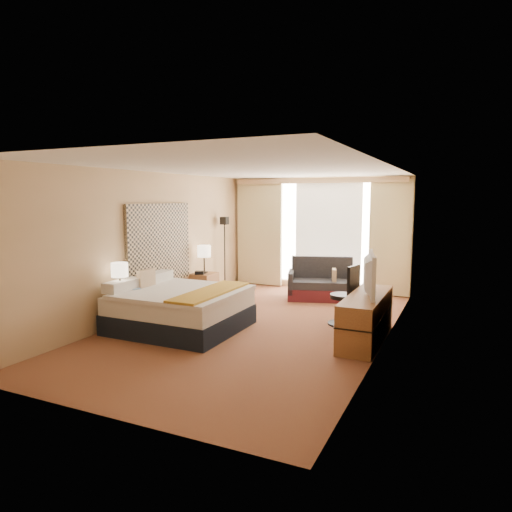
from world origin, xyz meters
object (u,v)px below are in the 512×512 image
at_px(loveseat, 322,285).
at_px(lamp_left, 120,271).
at_px(lamp_right, 204,252).
at_px(nightstand_left, 124,313).
at_px(bed, 180,308).
at_px(desk_chair, 346,299).
at_px(media_dresser, 366,318).
at_px(nightstand_right, 204,286).
at_px(floor_lamp, 225,239).
at_px(television, 364,274).

height_order(loveseat, lamp_left, lamp_left).
bearing_deg(lamp_right, nightstand_left, -90.30).
bearing_deg(lamp_right, bed, -69.19).
bearing_deg(desk_chair, media_dresser, -44.36).
bearing_deg(nightstand_right, bed, -68.91).
bearing_deg(floor_lamp, lamp_left, -89.48).
xyz_separation_m(bed, lamp_right, (-0.80, 2.10, 0.66)).
distance_m(nightstand_left, lamp_right, 2.60).
xyz_separation_m(nightstand_right, floor_lamp, (-0.03, 0.97, 0.93)).
height_order(bed, lamp_left, lamp_left).
distance_m(loveseat, lamp_right, 2.60).
distance_m(nightstand_left, lamp_left, 0.71).
bearing_deg(lamp_right, television, -21.63).
distance_m(loveseat, floor_lamp, 2.48).
height_order(media_dresser, television, television).
bearing_deg(loveseat, media_dresser, -77.56).
distance_m(media_dresser, desk_chair, 0.85).
relative_size(floor_lamp, desk_chair, 1.66).
relative_size(media_dresser, bed, 0.93).
height_order(lamp_right, television, television).
bearing_deg(floor_lamp, media_dresser, -33.02).
bearing_deg(nightstand_left, desk_chair, 28.51).
bearing_deg(television, loveseat, 15.72).
xyz_separation_m(floor_lamp, lamp_right, (0.04, -0.98, -0.20)).
bearing_deg(lamp_left, media_dresser, 16.94).
relative_size(nightstand_right, desk_chair, 0.54).
bearing_deg(television, bed, 89.79).
relative_size(nightstand_left, floor_lamp, 0.32).
distance_m(nightstand_right, loveseat, 2.50).
relative_size(bed, floor_lamp, 1.14).
bearing_deg(floor_lamp, nightstand_left, -89.51).
xyz_separation_m(bed, floor_lamp, (-0.84, 3.07, 0.86)).
relative_size(nightstand_right, lamp_left, 0.98).
bearing_deg(bed, media_dresser, 12.67).
distance_m(desk_chair, television, 0.99).
relative_size(lamp_left, lamp_right, 0.95).
xyz_separation_m(floor_lamp, television, (3.68, -2.42, -0.19)).
bearing_deg(nightstand_left, floor_lamp, 90.49).
bearing_deg(desk_chair, nightstand_left, -139.95).
bearing_deg(desk_chair, lamp_right, 178.51).
xyz_separation_m(nightstand_right, lamp_left, (0.00, -2.58, 0.71)).
height_order(loveseat, desk_chair, desk_chair).
height_order(nightstand_right, lamp_left, lamp_left).
xyz_separation_m(loveseat, lamp_left, (-2.28, -3.62, 0.69)).
distance_m(floor_lamp, television, 4.41).
distance_m(loveseat, desk_chair, 2.03).
xyz_separation_m(media_dresser, television, (-0.05, 0.00, 0.66)).
bearing_deg(nightstand_left, lamp_right, 89.70).
relative_size(floor_lamp, lamp_right, 2.88).
height_order(loveseat, lamp_right, lamp_right).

